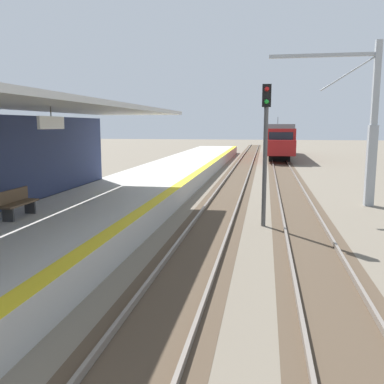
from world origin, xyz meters
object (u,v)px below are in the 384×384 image
approaching_train (278,139)px  catenary_pylon_far_side (366,128)px  platform_bench (17,202)px  rail_signal_post (265,141)px

approaching_train → catenary_pylon_far_side: bearing=-84.2°
platform_bench → catenary_pylon_far_side: bearing=36.1°
platform_bench → approaching_train: bearing=76.9°
approaching_train → platform_bench: size_ratio=12.25×
approaching_train → catenary_pylon_far_side: catenary_pylon_far_side is taller
rail_signal_post → platform_bench: (-7.58, -3.92, -1.82)m
rail_signal_post → platform_bench: bearing=-152.7°
rail_signal_post → catenary_pylon_far_side: 6.74m
approaching_train → rail_signal_post: bearing=-92.4°
rail_signal_post → platform_bench: size_ratio=3.25×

